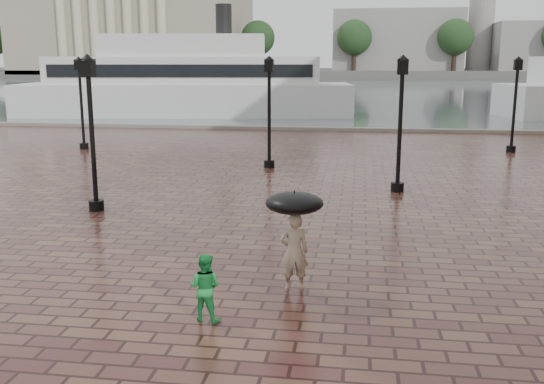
{
  "coord_description": "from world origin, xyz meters",
  "views": [
    {
      "loc": [
        1.65,
        -6.54,
        4.36
      ],
      "look_at": [
        -0.29,
        6.9,
        1.4
      ],
      "focal_mm": 40.0,
      "sensor_mm": 36.0,
      "label": 1
    }
  ],
  "objects": [
    {
      "name": "far_shore",
      "position": [
        0.0,
        160.0,
        1.0
      ],
      "size": [
        300.0,
        60.0,
        2.0
      ],
      "primitive_type": "cube",
      "color": "#4C4C47",
      "rests_on": "ground"
    },
    {
      "name": "harbour_water",
      "position": [
        0.0,
        92.0,
        0.0
      ],
      "size": [
        240.0,
        240.0,
        0.0
      ],
      "primitive_type": "plane",
      "color": "#4C545C",
      "rests_on": "ground"
    },
    {
      "name": "museum",
      "position": [
        -55.0,
        144.61,
        13.91
      ],
      "size": [
        57.0,
        32.5,
        26.0
      ],
      "color": "gray",
      "rests_on": "ground"
    },
    {
      "name": "street_lamps",
      "position": [
        -1.6,
        17.6,
        2.33
      ],
      "size": [
        21.44,
        14.44,
        4.4
      ],
      "color": "black",
      "rests_on": "ground"
    },
    {
      "name": "adult_pedestrian",
      "position": [
        0.49,
        4.51,
        0.76
      ],
      "size": [
        0.62,
        0.48,
        1.53
      ],
      "primitive_type": "imported",
      "rotation": [
        0.0,
        0.0,
        3.37
      ],
      "color": "tan",
      "rests_on": "ground"
    },
    {
      "name": "ferry_near",
      "position": [
        -12.2,
        41.11,
        2.6
      ],
      "size": [
        26.96,
        9.96,
        8.64
      ],
      "rotation": [
        0.0,
        0.0,
        0.14
      ],
      "color": "silver",
      "rests_on": "ground"
    },
    {
      "name": "child_pedestrian",
      "position": [
        -0.86,
        2.89,
        0.59
      ],
      "size": [
        0.65,
        0.54,
        1.18
      ],
      "primitive_type": "imported",
      "rotation": [
        0.0,
        0.0,
        2.96
      ],
      "color": "#1B923E",
      "rests_on": "ground"
    },
    {
      "name": "umbrella",
      "position": [
        0.49,
        4.51,
        1.73
      ],
      "size": [
        1.1,
        1.1,
        1.1
      ],
      "color": "black",
      "rests_on": "ground"
    },
    {
      "name": "quay_edge",
      "position": [
        0.0,
        32.0,
        0.0
      ],
      "size": [
        80.0,
        0.6,
        0.3
      ],
      "primitive_type": "cube",
      "color": "slate",
      "rests_on": "ground"
    },
    {
      "name": "far_trees",
      "position": [
        0.0,
        138.0,
        9.42
      ],
      "size": [
        188.0,
        8.0,
        13.5
      ],
      "color": "#2D2119",
      "rests_on": "ground"
    }
  ]
}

